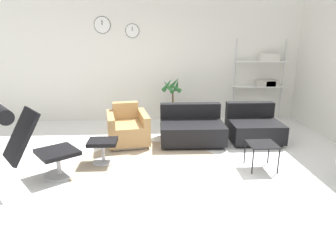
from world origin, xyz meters
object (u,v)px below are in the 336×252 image
couch_second (253,127)px  potted_plant (172,106)px  ottoman (103,146)px  shelf_unit (266,73)px  side_table (262,146)px  lounge_chair (30,138)px  couch_low (192,129)px  armchair_red (128,129)px

couch_second → potted_plant: potted_plant is taller
ottoman → shelf_unit: (3.46, 2.42, 0.85)m
side_table → shelf_unit: bearing=69.9°
lounge_chair → potted_plant: bearing=105.4°
couch_low → potted_plant: 1.20m
couch_second → potted_plant: 1.88m
potted_plant → shelf_unit: bearing=8.6°
ottoman → potted_plant: 2.44m
couch_low → potted_plant: (-0.29, 1.14, 0.21)m
couch_low → side_table: couch_low is taller
couch_low → couch_second: (1.22, 0.04, -0.00)m
ottoman → armchair_red: bearing=71.0°
armchair_red → side_table: armchair_red is taller
lounge_chair → ottoman: lounge_chair is taller
couch_low → couch_second: bearing=-177.4°
side_table → shelf_unit: 3.05m
armchair_red → potted_plant: 1.49m
armchair_red → couch_second: bearing=171.2°
armchair_red → side_table: 2.48m
couch_low → ottoman: bearing=32.3°
potted_plant → couch_second: bearing=-36.2°
shelf_unit → couch_low: bearing=-142.4°
shelf_unit → couch_second: bearing=-115.8°
potted_plant → shelf_unit: 2.33m
potted_plant → lounge_chair: bearing=-127.5°
ottoman → armchair_red: armchair_red is taller
lounge_chair → couch_second: size_ratio=1.16×
lounge_chair → couch_second: 3.97m
armchair_red → shelf_unit: (3.14, 1.49, 0.85)m
side_table → shelf_unit: (1.02, 2.77, 0.77)m
armchair_red → couch_low: armchair_red is taller
armchair_red → couch_low: (1.22, 0.01, -0.03)m
ottoman → potted_plant: potted_plant is taller
lounge_chair → shelf_unit: shelf_unit is taller
lounge_chair → armchair_red: 1.98m
lounge_chair → shelf_unit: bearing=88.3°
lounge_chair → couch_second: lounge_chair is taller
lounge_chair → ottoman: 1.12m
potted_plant → shelf_unit: (2.21, 0.33, 0.67)m
couch_second → lounge_chair: bearing=25.0°
potted_plant → armchair_red: bearing=-128.8°
lounge_chair → couch_second: (3.60, 1.61, -0.40)m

